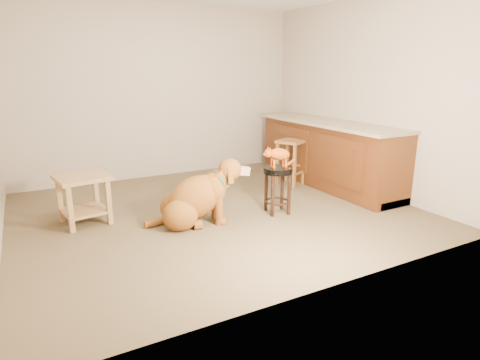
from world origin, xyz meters
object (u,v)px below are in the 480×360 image
side_table (83,192)px  wood_stool (291,162)px  tabby_kitten (278,155)px  padded_stool (278,181)px  golden_retriever (196,199)px

side_table → wood_stool: bearing=3.8°
side_table → tabby_kitten: size_ratio=1.36×
padded_stool → side_table: (-2.06, 0.74, -0.04)m
golden_retriever → tabby_kitten: (0.97, -0.13, 0.42)m
tabby_kitten → golden_retriever: bearing=-176.3°
padded_stool → side_table: padded_stool is taller
wood_stool → padded_stool: bearing=-132.3°
wood_stool → golden_retriever: golden_retriever is taller
padded_stool → tabby_kitten: tabby_kitten is taller
wood_stool → tabby_kitten: (-0.86, -0.93, 0.36)m
golden_retriever → tabby_kitten: 1.07m
wood_stool → tabby_kitten: bearing=-132.7°
padded_stool → tabby_kitten: size_ratio=1.26×
wood_stool → tabby_kitten: size_ratio=1.50×
wood_stool → golden_retriever: size_ratio=0.57×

